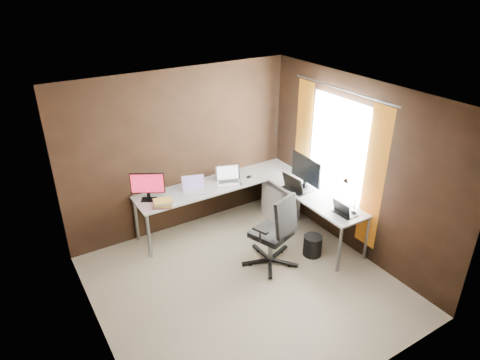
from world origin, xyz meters
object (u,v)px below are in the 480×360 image
object	(u,v)px
monitor_left	(148,185)
book_stack	(163,203)
drawer_pedestal	(281,201)
laptop_black_big	(296,187)
laptop_silver	(228,179)
wastebasket	(313,246)
office_chair	(273,244)
laptop_white	(194,188)
laptop_black_small	(344,211)
monitor_right	(306,171)
desk_lamp	(350,192)

from	to	relation	value
monitor_left	book_stack	world-z (taller)	monitor_left
drawer_pedestal	laptop_black_big	size ratio (longest dim) A/B	1.41
laptop_silver	wastebasket	bearing A→B (deg)	-48.32
office_chair	book_stack	bearing A→B (deg)	116.32
laptop_silver	book_stack	distance (m)	1.17
laptop_white	laptop_black_small	size ratio (longest dim) A/B	1.29
drawer_pedestal	office_chair	size ratio (longest dim) A/B	0.55
laptop_silver	wastebasket	xyz separation A→B (m)	(0.57, -1.39, -0.63)
monitor_right	laptop_black_big	size ratio (longest dim) A/B	1.49
laptop_silver	desk_lamp	bearing A→B (deg)	-41.90
laptop_silver	desk_lamp	distance (m)	1.90
drawer_pedestal	monitor_left	xyz separation A→B (m)	(-2.07, 0.42, 0.67)
monitor_right	desk_lamp	xyz separation A→B (m)	(0.03, -0.86, 0.03)
laptop_black_big	desk_lamp	xyz separation A→B (m)	(0.19, -0.89, 0.27)
laptop_black_big	laptop_black_small	world-z (taller)	laptop_black_big
drawer_pedestal	laptop_white	bearing A→B (deg)	167.34
monitor_right	laptop_white	xyz separation A→B (m)	(-1.46, 0.81, -0.24)
monitor_left	monitor_right	size ratio (longest dim) A/B	0.68
book_stack	office_chair	size ratio (longest dim) A/B	0.32
monitor_left	desk_lamp	distance (m)	2.80
book_stack	office_chair	bearing A→B (deg)	-44.35
drawer_pedestal	monitor_right	distance (m)	0.88
monitor_left	desk_lamp	xyz separation A→B (m)	(2.17, -1.77, 0.09)
laptop_white	wastebasket	distance (m)	1.93
wastebasket	office_chair	bearing A→B (deg)	166.95
book_stack	wastebasket	distance (m)	2.22
laptop_white	book_stack	size ratio (longest dim) A/B	1.15
monitor_left	laptop_black_big	distance (m)	2.17
laptop_silver	office_chair	bearing A→B (deg)	-72.06
monitor_right	laptop_white	size ratio (longest dim) A/B	1.60
monitor_left	laptop_white	xyz separation A→B (m)	(0.67, -0.11, -0.19)
monitor_right	wastebasket	bearing A→B (deg)	154.36
laptop_silver	office_chair	distance (m)	1.34
office_chair	laptop_white	bearing A→B (deg)	94.59
laptop_white	drawer_pedestal	bearing A→B (deg)	4.72
laptop_white	laptop_black_big	xyz separation A→B (m)	(1.31, -0.77, 0.01)
drawer_pedestal	monitor_right	world-z (taller)	monitor_right
desk_lamp	office_chair	distance (m)	1.25
monitor_left	monitor_right	distance (m)	2.32
book_stack	desk_lamp	bearing A→B (deg)	-35.98
laptop_black_small	office_chair	xyz separation A→B (m)	(-0.87, 0.40, -0.46)
monitor_right	laptop_white	bearing A→B (deg)	62.06
drawer_pedestal	laptop_white	size ratio (longest dim) A/B	1.51
desk_lamp	office_chair	bearing A→B (deg)	138.02
laptop_white	laptop_silver	bearing A→B (deg)	16.33
book_stack	office_chair	world-z (taller)	office_chair
laptop_white	wastebasket	world-z (taller)	laptop_white
monitor_left	office_chair	distance (m)	1.95
laptop_black_big	desk_lamp	bearing A→B (deg)	-174.23
monitor_right	wastebasket	xyz separation A→B (m)	(-0.30, -0.60, -0.87)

